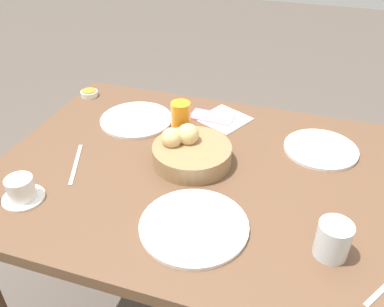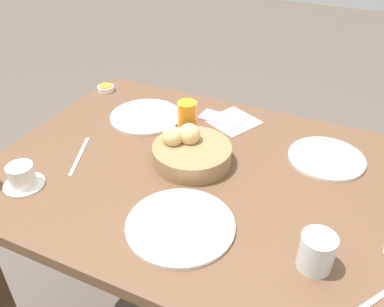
% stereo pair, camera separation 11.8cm
% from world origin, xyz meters
% --- Properties ---
extents(dining_table, '(1.23, 0.87, 0.77)m').
position_xyz_m(dining_table, '(0.00, 0.00, 0.66)').
color(dining_table, brown).
rests_on(dining_table, ground_plane).
extents(bread_basket, '(0.23, 0.23, 0.11)m').
position_xyz_m(bread_basket, '(0.07, -0.03, 0.80)').
color(bread_basket, '#99754C').
rests_on(bread_basket, dining_table).
extents(plate_near_left, '(0.22, 0.22, 0.01)m').
position_xyz_m(plate_near_left, '(-0.29, -0.21, 0.77)').
color(plate_near_left, white).
rests_on(plate_near_left, dining_table).
extents(plate_near_right, '(0.25, 0.25, 0.01)m').
position_xyz_m(plate_near_right, '(0.32, -0.20, 0.77)').
color(plate_near_right, white).
rests_on(plate_near_right, dining_table).
extents(plate_far_center, '(0.26, 0.26, 0.01)m').
position_xyz_m(plate_far_center, '(-0.02, 0.22, 0.77)').
color(plate_far_center, white).
rests_on(plate_far_center, dining_table).
extents(juice_glass, '(0.06, 0.06, 0.11)m').
position_xyz_m(juice_glass, '(0.15, -0.18, 0.82)').
color(juice_glass, orange).
rests_on(juice_glass, dining_table).
extents(water_tumbler, '(0.08, 0.08, 0.09)m').
position_xyz_m(water_tumbler, '(-0.34, 0.21, 0.81)').
color(water_tumbler, silver).
rests_on(water_tumbler, dining_table).
extents(coffee_cup, '(0.11, 0.11, 0.07)m').
position_xyz_m(coffee_cup, '(0.43, 0.26, 0.80)').
color(coffee_cup, white).
rests_on(coffee_cup, dining_table).
extents(jam_bowl_honey, '(0.06, 0.06, 0.02)m').
position_xyz_m(jam_bowl_honey, '(0.57, -0.32, 0.78)').
color(jam_bowl_honey, white).
rests_on(jam_bowl_honey, dining_table).
extents(knife_silver, '(0.09, 0.19, 0.00)m').
position_xyz_m(knife_silver, '(0.38, 0.09, 0.77)').
color(knife_silver, '#B7B7BC').
rests_on(knife_silver, dining_table).
extents(napkin, '(0.20, 0.20, 0.00)m').
position_xyz_m(napkin, '(0.04, -0.30, 0.77)').
color(napkin, white).
rests_on(napkin, dining_table).
extents(cell_phone, '(0.15, 0.08, 0.01)m').
position_xyz_m(cell_phone, '(0.08, -0.30, 0.77)').
color(cell_phone, pink).
rests_on(cell_phone, dining_table).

